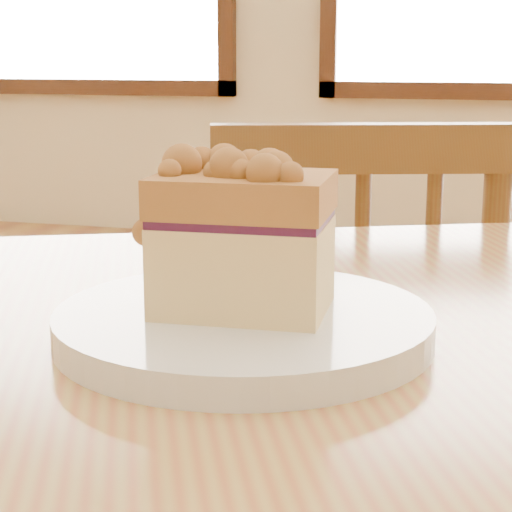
{
  "coord_description": "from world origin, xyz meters",
  "views": [
    {
      "loc": [
        0.29,
        -0.39,
        0.93
      ],
      "look_at": [
        0.14,
        0.16,
        0.8
      ],
      "focal_mm": 62.0,
      "sensor_mm": 36.0,
      "label": 1
    }
  ],
  "objects_px": {
    "cafe_table_main": "(203,504)",
    "plate": "(244,326)",
    "cake_slice": "(245,233)",
    "cafe_chair_main": "(341,418)"
  },
  "relations": [
    {
      "from": "cafe_chair_main",
      "to": "plate",
      "type": "relative_size",
      "value": 3.55
    },
    {
      "from": "cafe_chair_main",
      "to": "plate",
      "type": "bearing_deg",
      "value": 75.86
    },
    {
      "from": "cafe_table_main",
      "to": "plate",
      "type": "height_order",
      "value": "plate"
    },
    {
      "from": "cafe_table_main",
      "to": "plate",
      "type": "xyz_separation_m",
      "value": [
        0.02,
        0.02,
        0.12
      ]
    },
    {
      "from": "plate",
      "to": "cake_slice",
      "type": "relative_size",
      "value": 2.06
    },
    {
      "from": "cafe_table_main",
      "to": "cake_slice",
      "type": "relative_size",
      "value": 11.21
    },
    {
      "from": "cafe_table_main",
      "to": "cake_slice",
      "type": "distance_m",
      "value": 0.18
    },
    {
      "from": "cafe_chair_main",
      "to": "cafe_table_main",
      "type": "bearing_deg",
      "value": 73.83
    },
    {
      "from": "cafe_table_main",
      "to": "plate",
      "type": "relative_size",
      "value": 5.43
    },
    {
      "from": "plate",
      "to": "cafe_table_main",
      "type": "bearing_deg",
      "value": -133.7
    }
  ]
}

